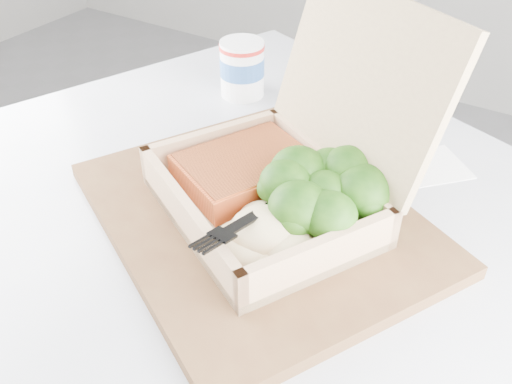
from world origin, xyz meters
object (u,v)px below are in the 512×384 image
Objects in this scene: cafe_table at (214,355)px; takeout_container at (294,162)px; paper_cup at (242,67)px; serving_tray at (256,216)px.

takeout_container is (0.05, 0.08, 0.25)m from cafe_table.
paper_cup is at bearing 162.15° from takeout_container.
takeout_container is (0.02, 0.03, 0.06)m from serving_tray.
cafe_table is 0.27m from takeout_container.
paper_cup is (-0.17, 0.23, 0.03)m from serving_tray.
paper_cup reaches higher than serving_tray.
paper_cup is (-0.14, 0.28, 0.23)m from cafe_table.
cafe_table is 0.20m from serving_tray.
takeout_container is at bearing 54.31° from serving_tray.
paper_cup reaches higher than cafe_table.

